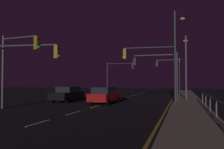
{
  "coord_description": "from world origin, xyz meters",
  "views": [
    {
      "loc": [
        6.91,
        -1.15,
        2.08
      ],
      "look_at": [
        -0.93,
        24.91,
        2.92
      ],
      "focal_mm": 37.29,
      "sensor_mm": 36.0,
      "label": 1
    }
  ],
  "objects_px": {
    "traffic_light_far_center": "(119,71)",
    "car": "(105,95)",
    "traffic_light_overhead_east": "(18,57)",
    "street_lamp_corner": "(186,61)",
    "traffic_light_mid_left": "(151,61)",
    "traffic_light_mid_right": "(169,69)",
    "car_oncoming": "(68,94)",
    "traffic_light_far_left": "(24,61)",
    "street_lamp_across_street": "(176,49)",
    "traffic_light_near_left": "(156,66)"
  },
  "relations": [
    {
      "from": "traffic_light_far_center",
      "to": "street_lamp_across_street",
      "type": "relative_size",
      "value": 0.69
    },
    {
      "from": "street_lamp_across_street",
      "to": "traffic_light_far_left",
      "type": "bearing_deg",
      "value": -147.46
    },
    {
      "from": "car_oncoming",
      "to": "traffic_light_mid_left",
      "type": "xyz_separation_m",
      "value": [
        8.66,
        -0.38,
        3.12
      ]
    },
    {
      "from": "traffic_light_overhead_east",
      "to": "street_lamp_corner",
      "type": "bearing_deg",
      "value": 44.45
    },
    {
      "from": "traffic_light_mid_right",
      "to": "traffic_light_overhead_east",
      "type": "height_order",
      "value": "traffic_light_mid_right"
    },
    {
      "from": "traffic_light_mid_right",
      "to": "traffic_light_near_left",
      "type": "xyz_separation_m",
      "value": [
        -0.62,
        -13.55,
        -0.44
      ]
    },
    {
      "from": "traffic_light_far_left",
      "to": "car_oncoming",
      "type": "bearing_deg",
      "value": 91.59
    },
    {
      "from": "traffic_light_near_left",
      "to": "street_lamp_corner",
      "type": "xyz_separation_m",
      "value": [
        2.96,
        2.63,
        0.71
      ]
    },
    {
      "from": "traffic_light_near_left",
      "to": "traffic_light_overhead_east",
      "type": "bearing_deg",
      "value": -134.71
    },
    {
      "from": "traffic_light_mid_left",
      "to": "traffic_light_overhead_east",
      "type": "distance_m",
      "value": 11.34
    },
    {
      "from": "traffic_light_far_left",
      "to": "street_lamp_across_street",
      "type": "xyz_separation_m",
      "value": [
        10.7,
        6.82,
        1.41
      ]
    },
    {
      "from": "traffic_light_mid_left",
      "to": "traffic_light_far_center",
      "type": "height_order",
      "value": "traffic_light_far_center"
    },
    {
      "from": "traffic_light_mid_left",
      "to": "traffic_light_far_center",
      "type": "bearing_deg",
      "value": 113.13
    },
    {
      "from": "car_oncoming",
      "to": "street_lamp_corner",
      "type": "bearing_deg",
      "value": 22.91
    },
    {
      "from": "car",
      "to": "car_oncoming",
      "type": "xyz_separation_m",
      "value": [
        -4.4,
        1.02,
        0.0
      ]
    },
    {
      "from": "traffic_light_far_center",
      "to": "car",
      "type": "bearing_deg",
      "value": -78.47
    },
    {
      "from": "traffic_light_mid_right",
      "to": "car_oncoming",
      "type": "bearing_deg",
      "value": -120.72
    },
    {
      "from": "traffic_light_mid_right",
      "to": "traffic_light_mid_left",
      "type": "bearing_deg",
      "value": -92.75
    },
    {
      "from": "car_oncoming",
      "to": "traffic_light_mid_left",
      "type": "bearing_deg",
      "value": -2.52
    },
    {
      "from": "traffic_light_far_center",
      "to": "street_lamp_corner",
      "type": "xyz_separation_m",
      "value": [
        11.53,
        -14.33,
        0.32
      ]
    },
    {
      "from": "traffic_light_far_center",
      "to": "street_lamp_corner",
      "type": "distance_m",
      "value": 18.4
    },
    {
      "from": "traffic_light_far_center",
      "to": "traffic_light_far_left",
      "type": "bearing_deg",
      "value": -90.11
    },
    {
      "from": "traffic_light_mid_right",
      "to": "traffic_light_overhead_east",
      "type": "distance_m",
      "value": 25.02
    },
    {
      "from": "car_oncoming",
      "to": "traffic_light_overhead_east",
      "type": "xyz_separation_m",
      "value": [
        -0.5,
        -7.06,
        3.13
      ]
    },
    {
      "from": "traffic_light_mid_right",
      "to": "street_lamp_across_street",
      "type": "bearing_deg",
      "value": -84.91
    },
    {
      "from": "traffic_light_mid_left",
      "to": "traffic_light_mid_right",
      "type": "bearing_deg",
      "value": 87.25
    },
    {
      "from": "traffic_light_near_left",
      "to": "traffic_light_far_center",
      "type": "bearing_deg",
      "value": 116.8
    },
    {
      "from": "traffic_light_far_center",
      "to": "street_lamp_across_street",
      "type": "distance_m",
      "value": 22.4
    },
    {
      "from": "traffic_light_mid_left",
      "to": "street_lamp_across_street",
      "type": "bearing_deg",
      "value": 0.14
    },
    {
      "from": "traffic_light_far_center",
      "to": "traffic_light_far_left",
      "type": "distance_m",
      "value": 26.51
    },
    {
      "from": "car_oncoming",
      "to": "traffic_light_far_center",
      "type": "xyz_separation_m",
      "value": [
        0.25,
        19.31,
        3.21
      ]
    },
    {
      "from": "traffic_light_mid_left",
      "to": "traffic_light_near_left",
      "type": "xyz_separation_m",
      "value": [
        0.16,
        2.73,
        -0.3
      ]
    },
    {
      "from": "traffic_light_mid_right",
      "to": "street_lamp_corner",
      "type": "bearing_deg",
      "value": -77.91
    },
    {
      "from": "traffic_light_far_center",
      "to": "street_lamp_corner",
      "type": "height_order",
      "value": "street_lamp_corner"
    },
    {
      "from": "traffic_light_mid_right",
      "to": "street_lamp_corner",
      "type": "relative_size",
      "value": 0.81
    },
    {
      "from": "traffic_light_near_left",
      "to": "car",
      "type": "bearing_deg",
      "value": -142.75
    },
    {
      "from": "car",
      "to": "traffic_light_mid_left",
      "type": "xyz_separation_m",
      "value": [
        4.26,
        0.63,
        3.12
      ]
    },
    {
      "from": "traffic_light_mid_right",
      "to": "traffic_light_overhead_east",
      "type": "bearing_deg",
      "value": -113.41
    },
    {
      "from": "traffic_light_far_center",
      "to": "street_lamp_corner",
      "type": "bearing_deg",
      "value": -51.18
    },
    {
      "from": "traffic_light_overhead_east",
      "to": "street_lamp_corner",
      "type": "height_order",
      "value": "street_lamp_corner"
    },
    {
      "from": "traffic_light_mid_right",
      "to": "street_lamp_corner",
      "type": "xyz_separation_m",
      "value": [
        2.34,
        -10.91,
        0.27
      ]
    },
    {
      "from": "traffic_light_mid_left",
      "to": "traffic_light_near_left",
      "type": "bearing_deg",
      "value": 86.69
    },
    {
      "from": "traffic_light_mid_left",
      "to": "traffic_light_far_center",
      "type": "distance_m",
      "value": 21.41
    },
    {
      "from": "traffic_light_far_left",
      "to": "traffic_light_mid_left",
      "type": "bearing_deg",
      "value": 38.86
    },
    {
      "from": "car",
      "to": "traffic_light_mid_right",
      "type": "bearing_deg",
      "value": 73.38
    },
    {
      "from": "car",
      "to": "traffic_light_near_left",
      "type": "relative_size",
      "value": 0.91
    },
    {
      "from": "street_lamp_corner",
      "to": "street_lamp_across_street",
      "type": "xyz_separation_m",
      "value": [
        -0.89,
        -5.36,
        0.65
      ]
    },
    {
      "from": "car",
      "to": "traffic_light_mid_left",
      "type": "bearing_deg",
      "value": 8.46
    },
    {
      "from": "traffic_light_overhead_east",
      "to": "traffic_light_near_left",
      "type": "bearing_deg",
      "value": 45.29
    },
    {
      "from": "car",
      "to": "traffic_light_mid_left",
      "type": "relative_size",
      "value": 0.84
    }
  ]
}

